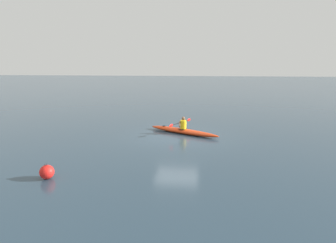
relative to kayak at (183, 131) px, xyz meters
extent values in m
plane|color=#283D4C|center=(0.30, 0.73, -0.15)|extent=(160.00, 160.00, 0.00)
ellipsoid|color=red|center=(0.00, 0.00, 0.00)|extent=(4.43, 2.70, 0.30)
torus|color=black|center=(0.02, -0.01, 0.13)|extent=(0.73, 0.73, 0.04)
cylinder|color=black|center=(1.24, -0.65, 0.14)|extent=(0.18, 0.18, 0.02)
cylinder|color=yellow|center=(-0.01, 0.00, 0.41)|extent=(0.37, 0.37, 0.51)
sphere|color=brown|center=(-0.01, 0.00, 0.77)|extent=(0.21, 0.21, 0.21)
cylinder|color=black|center=(0.17, -0.09, 0.50)|extent=(0.96, 1.79, 0.03)
ellipsoid|color=red|center=(0.64, 0.80, 0.50)|extent=(0.22, 0.37, 0.17)
ellipsoid|color=red|center=(-0.30, -0.98, 0.50)|extent=(0.22, 0.37, 0.17)
cylinder|color=brown|center=(0.20, 0.22, 0.47)|extent=(0.14, 0.32, 0.34)
cylinder|color=brown|center=(-0.07, -0.29, 0.47)|extent=(0.28, 0.23, 0.34)
sphere|color=red|center=(4.48, 7.41, 0.11)|extent=(0.52, 0.52, 0.52)
torus|color=#333338|center=(4.48, 7.41, 0.40)|extent=(0.12, 0.12, 0.02)
camera|label=1|loc=(-1.07, 16.59, 4.00)|focal=30.38mm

